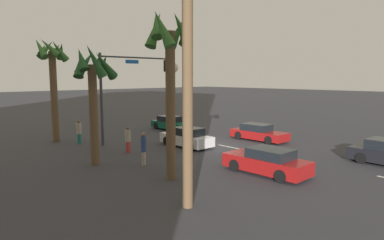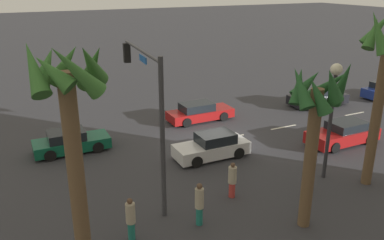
{
  "view_description": "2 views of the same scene",
  "coord_description": "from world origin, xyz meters",
  "px_view_note": "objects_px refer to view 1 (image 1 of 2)",
  "views": [
    {
      "loc": [
        -16.73,
        18.34,
        5.0
      ],
      "look_at": [
        2.2,
        0.67,
        1.72
      ],
      "focal_mm": 31.75,
      "sensor_mm": 36.0,
      "label": 1
    },
    {
      "loc": [
        11.09,
        20.0,
        9.44
      ],
      "look_at": [
        1.85,
        0.84,
        1.89
      ],
      "focal_mm": 37.54,
      "sensor_mm": 36.0,
      "label": 2
    }
  ],
  "objects_px": {
    "pedestrian_3": "(128,139)",
    "palm_tree_2": "(190,11)",
    "traffic_signal": "(126,82)",
    "pedestrian_1": "(79,131)",
    "streetlamp": "(173,94)",
    "car_2": "(171,123)",
    "pedestrian_0": "(94,136)",
    "car_3": "(258,133)",
    "palm_tree_1": "(93,78)",
    "pedestrian_2": "(144,148)",
    "palm_tree_0": "(171,56)",
    "palm_tree_3": "(52,67)",
    "car_0": "(187,138)",
    "car_4": "(267,162)"
  },
  "relations": [
    {
      "from": "car_0",
      "to": "palm_tree_1",
      "type": "distance_m",
      "value": 8.48
    },
    {
      "from": "traffic_signal",
      "to": "pedestrian_2",
      "type": "xyz_separation_m",
      "value": [
        -6.71,
        3.12,
        -3.59
      ]
    },
    {
      "from": "pedestrian_0",
      "to": "pedestrian_3",
      "type": "relative_size",
      "value": 1.08
    },
    {
      "from": "palm_tree_0",
      "to": "palm_tree_2",
      "type": "distance_m",
      "value": 4.05
    },
    {
      "from": "pedestrian_3",
      "to": "palm_tree_2",
      "type": "relative_size",
      "value": 0.17
    },
    {
      "from": "pedestrian_1",
      "to": "palm_tree_2",
      "type": "bearing_deg",
      "value": 170.76
    },
    {
      "from": "streetlamp",
      "to": "car_2",
      "type": "bearing_deg",
      "value": -38.77
    },
    {
      "from": "car_4",
      "to": "palm_tree_3",
      "type": "height_order",
      "value": "palm_tree_3"
    },
    {
      "from": "car_2",
      "to": "palm_tree_2",
      "type": "height_order",
      "value": "palm_tree_2"
    },
    {
      "from": "car_2",
      "to": "palm_tree_0",
      "type": "relative_size",
      "value": 0.51
    },
    {
      "from": "streetlamp",
      "to": "palm_tree_1",
      "type": "height_order",
      "value": "palm_tree_1"
    },
    {
      "from": "pedestrian_3",
      "to": "streetlamp",
      "type": "bearing_deg",
      "value": 176.14
    },
    {
      "from": "traffic_signal",
      "to": "pedestrian_0",
      "type": "bearing_deg",
      "value": 105.1
    },
    {
      "from": "pedestrian_3",
      "to": "palm_tree_0",
      "type": "xyz_separation_m",
      "value": [
        -6.58,
        1.69,
        5.1
      ]
    },
    {
      "from": "traffic_signal",
      "to": "palm_tree_0",
      "type": "bearing_deg",
      "value": 159.71
    },
    {
      "from": "pedestrian_1",
      "to": "pedestrian_2",
      "type": "distance_m",
      "value": 8.61
    },
    {
      "from": "car_3",
      "to": "palm_tree_2",
      "type": "relative_size",
      "value": 0.46
    },
    {
      "from": "traffic_signal",
      "to": "pedestrian_1",
      "type": "bearing_deg",
      "value": 57.53
    },
    {
      "from": "streetlamp",
      "to": "pedestrian_1",
      "type": "height_order",
      "value": "streetlamp"
    },
    {
      "from": "palm_tree_0",
      "to": "streetlamp",
      "type": "bearing_deg",
      "value": -43.2
    },
    {
      "from": "streetlamp",
      "to": "palm_tree_2",
      "type": "relative_size",
      "value": 0.58
    },
    {
      "from": "palm_tree_1",
      "to": "palm_tree_2",
      "type": "height_order",
      "value": "palm_tree_2"
    },
    {
      "from": "pedestrian_1",
      "to": "pedestrian_3",
      "type": "distance_m",
      "value": 5.2
    },
    {
      "from": "palm_tree_0",
      "to": "palm_tree_3",
      "type": "distance_m",
      "value": 13.59
    },
    {
      "from": "palm_tree_1",
      "to": "traffic_signal",
      "type": "bearing_deg",
      "value": -46.84
    },
    {
      "from": "streetlamp",
      "to": "palm_tree_0",
      "type": "height_order",
      "value": "palm_tree_0"
    },
    {
      "from": "pedestrian_0",
      "to": "palm_tree_2",
      "type": "bearing_deg",
      "value": 169.74
    },
    {
      "from": "palm_tree_3",
      "to": "car_0",
      "type": "bearing_deg",
      "value": -142.52
    },
    {
      "from": "car_3",
      "to": "pedestrian_0",
      "type": "distance_m",
      "value": 12.59
    },
    {
      "from": "pedestrian_2",
      "to": "pedestrian_3",
      "type": "bearing_deg",
      "value": -18.8
    },
    {
      "from": "car_4",
      "to": "pedestrian_0",
      "type": "relative_size",
      "value": 2.43
    },
    {
      "from": "car_4",
      "to": "pedestrian_3",
      "type": "xyz_separation_m",
      "value": [
        9.28,
        2.51,
        0.26
      ]
    },
    {
      "from": "car_4",
      "to": "palm_tree_1",
      "type": "height_order",
      "value": "palm_tree_1"
    },
    {
      "from": "pedestrian_3",
      "to": "pedestrian_0",
      "type": "bearing_deg",
      "value": 29.22
    },
    {
      "from": "car_0",
      "to": "traffic_signal",
      "type": "distance_m",
      "value": 6.36
    },
    {
      "from": "streetlamp",
      "to": "palm_tree_0",
      "type": "xyz_separation_m",
      "value": [
        -1.43,
        1.34,
        1.91
      ]
    },
    {
      "from": "car_2",
      "to": "streetlamp",
      "type": "relative_size",
      "value": 0.73
    },
    {
      "from": "car_2",
      "to": "car_3",
      "type": "distance_m",
      "value": 9.18
    },
    {
      "from": "car_3",
      "to": "pedestrian_1",
      "type": "height_order",
      "value": "pedestrian_1"
    },
    {
      "from": "pedestrian_1",
      "to": "pedestrian_2",
      "type": "relative_size",
      "value": 0.94
    },
    {
      "from": "traffic_signal",
      "to": "streetlamp",
      "type": "bearing_deg",
      "value": 164.77
    },
    {
      "from": "pedestrian_0",
      "to": "pedestrian_1",
      "type": "height_order",
      "value": "pedestrian_0"
    },
    {
      "from": "car_3",
      "to": "palm_tree_1",
      "type": "relative_size",
      "value": 0.68
    },
    {
      "from": "palm_tree_1",
      "to": "car_4",
      "type": "bearing_deg",
      "value": -143.87
    },
    {
      "from": "car_4",
      "to": "car_2",
      "type": "bearing_deg",
      "value": -21.35
    },
    {
      "from": "palm_tree_2",
      "to": "car_3",
      "type": "bearing_deg",
      "value": -63.9
    },
    {
      "from": "pedestrian_2",
      "to": "palm_tree_0",
      "type": "height_order",
      "value": "palm_tree_0"
    },
    {
      "from": "car_3",
      "to": "palm_tree_0",
      "type": "xyz_separation_m",
      "value": [
        -3.24,
        11.63,
        5.39
      ]
    },
    {
      "from": "car_2",
      "to": "car_3",
      "type": "bearing_deg",
      "value": -170.14
    },
    {
      "from": "car_2",
      "to": "car_3",
      "type": "relative_size",
      "value": 0.91
    }
  ]
}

